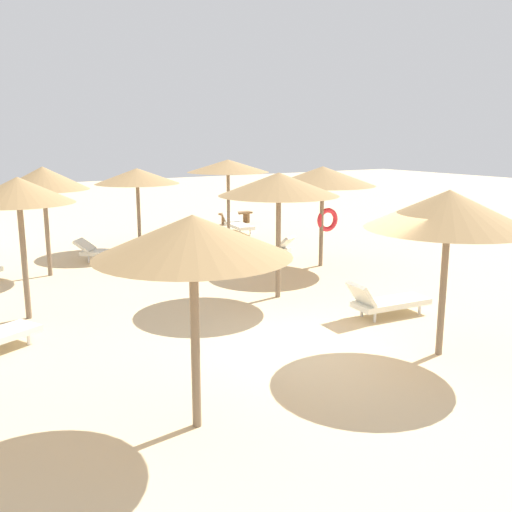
% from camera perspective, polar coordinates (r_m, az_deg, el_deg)
% --- Properties ---
extents(ground_plane, '(80.00, 80.00, 0.00)m').
position_cam_1_polar(ground_plane, '(10.44, 8.87, -9.40)').
color(ground_plane, beige).
extents(parasol_0, '(2.38, 2.38, 2.97)m').
position_cam_1_polar(parasol_0, '(16.26, -20.52, 7.26)').
color(parasol_0, '#75604C').
rests_on(parasol_0, ground).
extents(parasol_1, '(3.04, 3.04, 2.91)m').
position_cam_1_polar(parasol_1, '(16.55, 6.69, 7.87)').
color(parasol_1, '#75604C').
rests_on(parasol_1, ground).
extents(parasol_3, '(2.95, 2.95, 2.92)m').
position_cam_1_polar(parasol_3, '(20.68, -2.82, 8.96)').
color(parasol_3, '#75604C').
rests_on(parasol_3, ground).
extents(parasol_4, '(2.22, 2.22, 2.97)m').
position_cam_1_polar(parasol_4, '(12.49, -22.69, 6.00)').
color(parasol_4, '#75604C').
rests_on(parasol_4, ground).
extents(parasol_5, '(2.80, 2.80, 2.90)m').
position_cam_1_polar(parasol_5, '(10.08, 18.71, 4.39)').
color(parasol_5, '#75604C').
rests_on(parasol_5, ground).
extents(parasol_6, '(2.75, 2.75, 2.72)m').
position_cam_1_polar(parasol_6, '(19.16, -11.81, 7.81)').
color(parasol_6, '#75604C').
rests_on(parasol_6, ground).
extents(parasol_8, '(2.79, 2.79, 2.95)m').
position_cam_1_polar(parasol_8, '(13.15, 2.29, 7.15)').
color(parasol_8, '#75604C').
rests_on(parasol_8, ground).
extents(parasol_9, '(2.50, 2.50, 2.83)m').
position_cam_1_polar(parasol_9, '(7.10, -6.34, 1.91)').
color(parasol_9, '#75604C').
rests_on(parasol_9, ground).
extents(lounger_1, '(1.41, 1.96, 0.75)m').
position_cam_1_polar(lounger_1, '(17.86, 1.03, 0.84)').
color(lounger_1, silver).
rests_on(lounger_1, ground).
extents(lounger_3, '(0.90, 1.97, 0.70)m').
position_cam_1_polar(lounger_3, '(22.60, -1.83, 3.20)').
color(lounger_3, silver).
rests_on(lounger_3, ground).
extents(lounger_5, '(1.90, 0.81, 0.81)m').
position_cam_1_polar(lounger_5, '(12.43, 12.89, -4.46)').
color(lounger_5, silver).
rests_on(lounger_5, ground).
extents(lounger_6, '(1.88, 1.69, 0.68)m').
position_cam_1_polar(lounger_6, '(17.90, -14.80, 0.44)').
color(lounger_6, silver).
rests_on(lounger_6, ground).
extents(bench_0, '(1.51, 0.44, 0.49)m').
position_cam_1_polar(bench_0, '(24.78, -2.05, 4.05)').
color(bench_0, brown).
rests_on(bench_0, ground).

